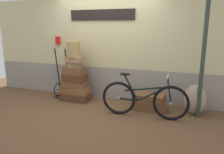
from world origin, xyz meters
TOP-DOWN VIEW (x-y plane):
  - ground at (0.00, 0.00)m, footprint 8.49×5.20m
  - station_building at (0.01, 0.85)m, footprint 6.49×0.74m
  - suitcase_0 at (-0.66, 0.34)m, footprint 0.69×0.39m
  - suitcase_1 at (-0.66, 0.35)m, footprint 0.70×0.34m
  - suitcase_2 at (-0.67, 0.34)m, footprint 0.64×0.37m
  - suitcase_3 at (-0.68, 0.37)m, footprint 0.57×0.36m
  - suitcase_4 at (-0.68, 0.35)m, footprint 0.54×0.33m
  - suitcase_5 at (-0.68, 0.38)m, footprint 0.33×0.21m
  - suitcase_6 at (-0.66, 0.35)m, footprint 0.43×0.26m
  - suitcase_7 at (1.14, 0.34)m, footprint 0.72×0.41m
  - suitcase_8 at (1.13, 0.34)m, footprint 0.67×0.43m
  - wicker_basket at (-0.68, 0.35)m, footprint 0.31×0.31m
  - luggage_trolley at (-1.09, 0.47)m, footprint 0.37×0.39m
  - burlap_sack at (2.05, 0.41)m, footprint 0.44×0.38m
  - bicycle at (1.10, -0.11)m, footprint 1.71×0.46m

SIDE VIEW (x-z plane):
  - ground at x=0.00m, z-range -0.06..0.00m
  - suitcase_0 at x=-0.66m, z-range 0.00..0.18m
  - suitcase_7 at x=1.14m, z-range 0.00..0.21m
  - suitcase_1 at x=-0.66m, z-range 0.18..0.33m
  - luggage_trolley at x=-1.09m, z-range -0.35..0.89m
  - suitcase_8 at x=1.13m, z-range 0.21..0.34m
  - burlap_sack at x=2.05m, z-range 0.00..0.62m
  - bicycle at x=1.10m, z-range -0.08..0.80m
  - suitcase_2 at x=-0.67m, z-range 0.33..0.46m
  - suitcase_3 at x=-0.68m, z-range 0.46..0.65m
  - suitcase_4 at x=-0.68m, z-range 0.65..0.81m
  - suitcase_5 at x=-0.68m, z-range 0.81..0.94m
  - suitcase_6 at x=-0.66m, z-range 0.94..1.06m
  - station_building at x=0.01m, z-range 0.00..2.44m
  - wicker_basket at x=-0.68m, z-range 1.06..1.42m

